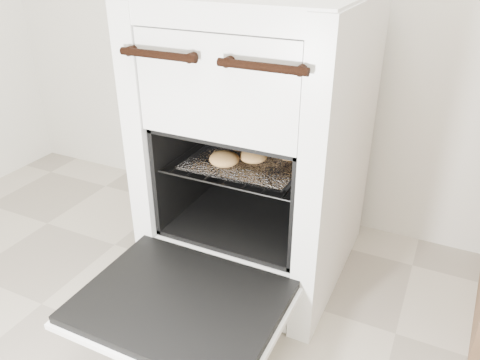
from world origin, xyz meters
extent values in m
cube|color=white|center=(-0.16, 1.20, 0.43)|extent=(0.57, 0.60, 0.87)
cylinder|color=black|center=(-0.29, 0.88, 0.76)|extent=(0.21, 0.02, 0.02)
cylinder|color=black|center=(-0.03, 0.88, 0.76)|extent=(0.21, 0.02, 0.02)
cube|color=black|center=(-0.16, 0.71, 0.20)|extent=(0.49, 0.38, 0.02)
cube|color=white|center=(-0.16, 0.71, 0.18)|extent=(0.51, 0.40, 0.02)
cylinder|color=black|center=(-0.36, 1.12, 0.41)|extent=(0.01, 0.40, 0.01)
cylinder|color=black|center=(0.04, 1.12, 0.41)|extent=(0.01, 0.40, 0.01)
cylinder|color=black|center=(-0.16, 0.93, 0.41)|extent=(0.41, 0.01, 0.01)
cylinder|color=black|center=(-0.16, 1.31, 0.41)|extent=(0.41, 0.01, 0.01)
cylinder|color=black|center=(-0.33, 1.12, 0.41)|extent=(0.01, 0.38, 0.01)
cylinder|color=black|center=(-0.27, 1.12, 0.41)|extent=(0.01, 0.38, 0.01)
cylinder|color=black|center=(-0.22, 1.12, 0.41)|extent=(0.01, 0.38, 0.01)
cylinder|color=black|center=(-0.16, 1.12, 0.41)|extent=(0.01, 0.38, 0.01)
cylinder|color=black|center=(-0.10, 1.12, 0.41)|extent=(0.01, 0.38, 0.01)
cylinder|color=black|center=(-0.05, 1.12, 0.41)|extent=(0.01, 0.38, 0.01)
cylinder|color=black|center=(0.01, 1.12, 0.41)|extent=(0.01, 0.38, 0.01)
cube|color=white|center=(-0.16, 1.10, 0.42)|extent=(0.32, 0.28, 0.01)
ellipsoid|color=tan|center=(-0.14, 1.09, 0.44)|extent=(0.10, 0.10, 0.03)
ellipsoid|color=tan|center=(-0.06, 1.20, 0.45)|extent=(0.13, 0.13, 0.05)
ellipsoid|color=tan|center=(-0.05, 1.15, 0.45)|extent=(0.12, 0.12, 0.04)
ellipsoid|color=tan|center=(-0.20, 1.03, 0.44)|extent=(0.10, 0.10, 0.04)
ellipsoid|color=tan|center=(-0.20, 1.15, 0.44)|extent=(0.11, 0.11, 0.04)
camera|label=1|loc=(0.36, -0.03, 1.00)|focal=35.00mm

